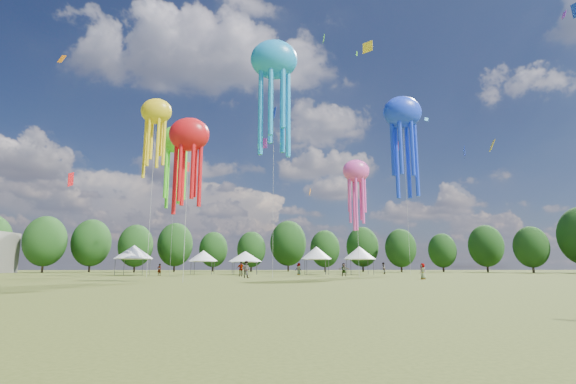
{
  "coord_description": "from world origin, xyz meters",
  "views": [
    {
      "loc": [
        -1.02,
        -11.52,
        1.2
      ],
      "look_at": [
        0.39,
        15.0,
        6.0
      ],
      "focal_mm": 25.88,
      "sensor_mm": 36.0,
      "label": 1
    }
  ],
  "objects": [
    {
      "name": "ground",
      "position": [
        0.0,
        0.0,
        0.0
      ],
      "size": [
        300.0,
        300.0,
        0.0
      ],
      "primitive_type": "plane",
      "color": "#384416",
      "rests_on": "ground"
    },
    {
      "name": "spectator_near",
      "position": [
        -3.15,
        34.29,
        0.92
      ],
      "size": [
        1.11,
        1.03,
        1.84
      ],
      "primitive_type": "imported",
      "rotation": [
        0.0,
        0.0,
        2.66
      ],
      "color": "gray",
      "rests_on": "ground"
    },
    {
      "name": "spectators_far",
      "position": [
        6.67,
        48.64,
        0.88
      ],
      "size": [
        34.96,
        29.4,
        1.92
      ],
      "color": "gray",
      "rests_on": "ground"
    },
    {
      "name": "festival_tents",
      "position": [
        -3.76,
        53.98,
        3.18
      ],
      "size": [
        39.47,
        11.45,
        4.39
      ],
      "color": "#47474C",
      "rests_on": "ground"
    },
    {
      "name": "show_kites",
      "position": [
        4.13,
        42.27,
        20.23
      ],
      "size": [
        40.56,
        32.66,
        28.56
      ],
      "color": "yellow",
      "rests_on": "ground"
    },
    {
      "name": "small_kites",
      "position": [
        1.19,
        40.43,
        30.62
      ],
      "size": [
        67.91,
        64.15,
        44.76
      ],
      "color": "yellow",
      "rests_on": "ground"
    },
    {
      "name": "treeline",
      "position": [
        -3.87,
        62.51,
        6.54
      ],
      "size": [
        201.57,
        95.24,
        13.43
      ],
      "color": "#38281C",
      "rests_on": "ground"
    }
  ]
}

